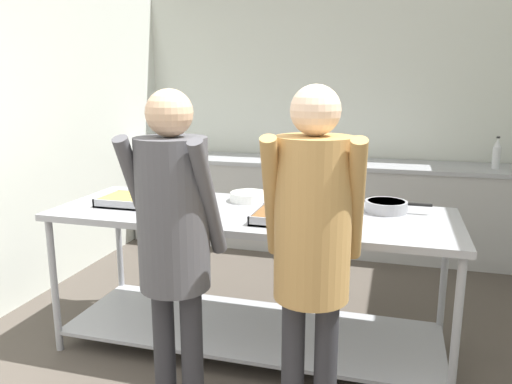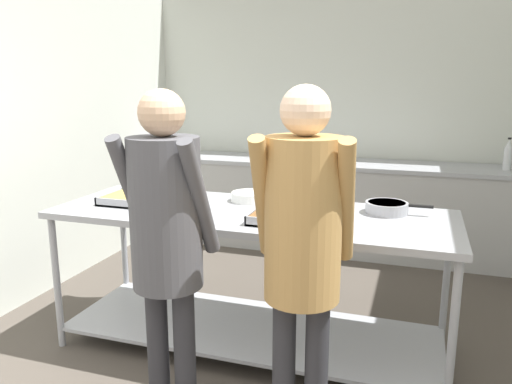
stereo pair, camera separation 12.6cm
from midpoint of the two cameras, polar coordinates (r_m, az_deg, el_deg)
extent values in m
cube|color=silver|center=(5.40, 7.16, 8.52)|extent=(4.03, 0.06, 2.65)
cube|color=silver|center=(4.30, -25.22, 6.45)|extent=(0.06, 4.30, 2.65)
cube|color=#A8A8A8|center=(5.17, 6.25, -1.62)|extent=(3.87, 0.62, 0.87)
cube|color=#9EA0A8|center=(5.08, 6.37, 3.36)|extent=(3.87, 0.65, 0.04)
cube|color=black|center=(5.05, 8.92, 3.32)|extent=(0.43, 0.39, 0.02)
cube|color=#9EA0A8|center=(3.07, -1.68, -2.58)|extent=(2.46, 0.87, 0.04)
cube|color=#9EA0A8|center=(3.36, -1.60, -15.38)|extent=(2.38, 0.79, 0.02)
cylinder|color=#9EA0A8|center=(3.45, -23.04, -9.90)|extent=(0.04, 0.04, 0.87)
cylinder|color=#9EA0A8|center=(2.76, 20.61, -15.37)|extent=(0.04, 0.04, 0.87)
cylinder|color=#9EA0A8|center=(4.03, -16.22, -6.17)|extent=(0.04, 0.04, 0.87)
cylinder|color=#9EA0A8|center=(3.46, 19.66, -9.53)|extent=(0.04, 0.04, 0.87)
cube|color=#9EA0A8|center=(3.34, -14.47, -1.31)|extent=(0.46, 0.30, 0.01)
cube|color=gold|center=(3.33, -14.49, -0.89)|extent=(0.44, 0.28, 0.04)
cube|color=#9EA0A8|center=(3.21, -15.79, -1.53)|extent=(0.46, 0.01, 0.05)
cube|color=#9EA0A8|center=(3.45, -13.28, -0.41)|extent=(0.46, 0.01, 0.05)
cube|color=#9EA0A8|center=(3.45, -17.72, -0.70)|extent=(0.01, 0.30, 0.05)
cube|color=#9EA0A8|center=(3.23, -11.02, -1.22)|extent=(0.01, 0.30, 0.05)
cylinder|color=#3D668C|center=(3.03, -9.53, -1.94)|extent=(0.24, 0.24, 0.07)
sphere|color=#2D702D|center=(3.01, -8.43, -1.11)|extent=(0.07, 0.07, 0.07)
sphere|color=#2D702D|center=(3.07, -9.43, -0.87)|extent=(0.07, 0.07, 0.07)
sphere|color=#2D702D|center=(3.03, -9.94, -1.07)|extent=(0.06, 0.06, 0.06)
sphere|color=#2D702D|center=(2.98, -9.87, -1.28)|extent=(0.06, 0.06, 0.06)
cylinder|color=white|center=(3.33, -1.89, -0.94)|extent=(0.26, 0.26, 0.01)
cylinder|color=white|center=(3.33, -1.89, -0.74)|extent=(0.26, 0.26, 0.01)
cylinder|color=white|center=(3.32, -1.89, -0.54)|extent=(0.25, 0.25, 0.01)
cylinder|color=white|center=(3.32, -1.89, -0.33)|extent=(0.25, 0.25, 0.01)
cylinder|color=white|center=(3.32, -1.89, -0.13)|extent=(0.25, 0.25, 0.01)
cube|color=#9EA0A8|center=(2.84, 3.47, -3.32)|extent=(0.49, 0.32, 0.01)
cube|color=brown|center=(2.83, 3.47, -2.82)|extent=(0.47, 0.30, 0.04)
cube|color=#9EA0A8|center=(2.69, 2.75, -3.75)|extent=(0.49, 0.01, 0.05)
cube|color=#9EA0A8|center=(2.98, 4.12, -2.13)|extent=(0.49, 0.01, 0.05)
cube|color=#9EA0A8|center=(2.89, -1.17, -2.56)|extent=(0.01, 0.32, 0.05)
cube|color=#9EA0A8|center=(2.80, 8.28, -3.23)|extent=(0.01, 0.32, 0.05)
cylinder|color=#9EA0A8|center=(3.13, 13.53, -1.61)|extent=(0.25, 0.25, 0.07)
cylinder|color=#B7472D|center=(3.13, 13.56, -1.11)|extent=(0.22, 0.22, 0.01)
cylinder|color=black|center=(3.13, 17.16, -1.40)|extent=(0.14, 0.02, 0.02)
cylinder|color=#2D2D33|center=(2.44, 2.65, -19.95)|extent=(0.11, 0.11, 0.77)
cylinder|color=#2D2D33|center=(2.43, 6.36, -20.18)|extent=(0.11, 0.11, 0.77)
cylinder|color=tan|center=(2.13, 0.16, -0.76)|extent=(0.10, 0.32, 0.57)
cylinder|color=tan|center=(2.10, 9.65, -1.13)|extent=(0.10, 0.32, 0.57)
cylinder|color=tan|center=(2.13, 4.83, -3.12)|extent=(0.33, 0.33, 0.71)
sphere|color=beige|center=(2.05, 5.07, 9.29)|extent=(0.21, 0.21, 0.21)
cylinder|color=#2D2D33|center=(2.61, -11.82, -17.97)|extent=(0.10, 0.10, 0.76)
cylinder|color=#2D2D33|center=(2.55, -8.76, -18.64)|extent=(0.10, 0.10, 0.76)
cylinder|color=#4C4C51|center=(2.36, -14.81, -0.23)|extent=(0.08, 0.32, 0.57)
cylinder|color=#4C4C51|center=(2.20, -7.11, -0.84)|extent=(0.08, 0.32, 0.57)
cylinder|color=#4C4C51|center=(2.30, -11.01, -2.52)|extent=(0.33, 0.33, 0.70)
sphere|color=tan|center=(2.22, -11.50, 8.84)|extent=(0.21, 0.21, 0.21)
cylinder|color=silver|center=(5.04, 25.12, 3.57)|extent=(0.07, 0.07, 0.20)
cone|color=silver|center=(5.03, 25.27, 5.13)|extent=(0.06, 0.06, 0.08)
cylinder|color=black|center=(5.02, 25.32, 5.66)|extent=(0.03, 0.03, 0.02)
camera|label=1|loc=(0.06, -91.15, -0.25)|focal=35.00mm
camera|label=2|loc=(0.06, 88.85, 0.25)|focal=35.00mm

